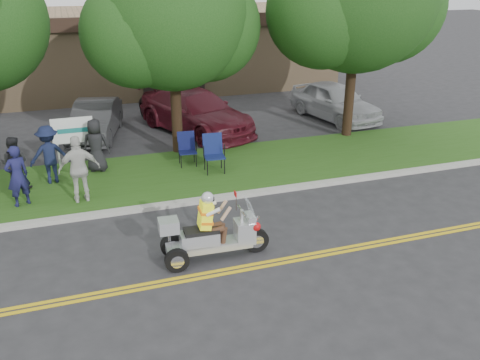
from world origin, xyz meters
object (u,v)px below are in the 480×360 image
object	(u,v)px
trike_scooter	(210,236)
lawn_chair_b	(187,146)
spectator_adult_left	(17,176)
parked_car_left	(95,120)
spectator_adult_right	(79,169)
parked_car_mid	(183,109)
parked_car_far_right	(335,101)
spectator_adult_mid	(15,163)
lawn_chair_a	(213,150)
parked_car_right	(195,112)

from	to	relation	value
trike_scooter	lawn_chair_b	size ratio (longest dim) A/B	2.33
lawn_chair_b	spectator_adult_left	distance (m)	5.18
lawn_chair_b	parked_car_left	bearing A→B (deg)	126.66
spectator_adult_right	lawn_chair_b	bearing A→B (deg)	-154.72
parked_car_mid	parked_car_far_right	size ratio (longest dim) A/B	0.99
spectator_adult_right	parked_car_mid	xyz separation A→B (m)	(4.34, 6.75, -0.39)
spectator_adult_mid	spectator_adult_right	world-z (taller)	spectator_adult_right
parked_car_mid	parked_car_far_right	xyz separation A→B (m)	(6.28, -1.28, 0.15)
spectator_adult_left	parked_car_mid	bearing A→B (deg)	-157.89
lawn_chair_b	parked_car_far_right	distance (m)	8.11
spectator_adult_right	parked_car_far_right	size ratio (longest dim) A/B	0.40
trike_scooter	lawn_chair_a	world-z (taller)	trike_scooter
lawn_chair_a	parked_car_mid	world-z (taller)	lawn_chair_a
trike_scooter	parked_car_mid	xyz separation A→B (m)	(1.80, 10.58, 0.07)
lawn_chair_a	lawn_chair_b	distance (m)	1.05
spectator_adult_right	parked_car_left	distance (m)	6.10
parked_car_left	parked_car_right	size ratio (longest dim) A/B	0.75
lawn_chair_a	parked_car_far_right	xyz separation A→B (m)	(6.61, 4.42, 0.02)
spectator_adult_right	lawn_chair_a	bearing A→B (deg)	-169.25
trike_scooter	lawn_chair_a	size ratio (longest dim) A/B	2.11
spectator_adult_left	spectator_adult_mid	size ratio (longest dim) A/B	1.07
parked_car_far_right	parked_car_left	bearing A→B (deg)	166.37
lawn_chair_b	parked_car_left	world-z (taller)	parked_car_left
lawn_chair_a	parked_car_far_right	size ratio (longest dim) A/B	0.25
spectator_adult_left	parked_car_mid	xyz separation A→B (m)	(5.90, 6.50, -0.30)
spectator_adult_mid	parked_car_mid	distance (m)	8.06
lawn_chair_a	lawn_chair_b	xyz separation A→B (m)	(-0.66, 0.82, -0.06)
trike_scooter	spectator_adult_mid	size ratio (longest dim) A/B	1.57
spectator_adult_left	spectator_adult_right	xyz separation A→B (m)	(1.57, -0.25, 0.09)
lawn_chair_b	parked_car_far_right	size ratio (longest dim) A/B	0.23
parked_car_right	spectator_adult_left	bearing A→B (deg)	-161.88
lawn_chair_b	parked_car_right	bearing A→B (deg)	76.95
trike_scooter	spectator_adult_left	bearing A→B (deg)	138.06
lawn_chair_a	parked_car_right	bearing A→B (deg)	87.80
lawn_chair_a	lawn_chair_b	size ratio (longest dim) A/B	1.11
parked_car_mid	trike_scooter	bearing A→B (deg)	-116.90
parked_car_far_right	spectator_adult_left	bearing A→B (deg)	-167.10
parked_car_right	parked_car_far_right	distance (m)	6.06
lawn_chair_a	spectator_adult_mid	world-z (taller)	spectator_adult_mid
parked_car_left	parked_car_mid	xyz separation A→B (m)	(3.55, 0.71, -0.06)
parked_car_mid	parked_car_far_right	bearing A→B (deg)	-28.82
lawn_chair_b	spectator_adult_right	distance (m)	3.85
lawn_chair_a	spectator_adult_mid	xyz separation A→B (m)	(-5.72, 0.39, 0.13)
spectator_adult_left	parked_car_left	size ratio (longest dim) A/B	0.40
spectator_adult_mid	spectator_adult_right	xyz separation A→B (m)	(1.72, -1.44, 0.14)
trike_scooter	spectator_adult_mid	world-z (taller)	spectator_adult_mid
lawn_chair_b	parked_car_left	distance (m)	4.89
lawn_chair_b	parked_car_mid	xyz separation A→B (m)	(0.99, 4.88, -0.06)
spectator_adult_mid	parked_car_far_right	bearing A→B (deg)	-146.98
lawn_chair_b	parked_car_mid	size ratio (longest dim) A/B	0.23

